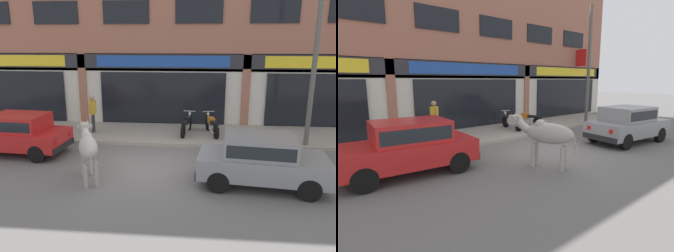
% 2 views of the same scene
% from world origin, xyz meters
% --- Properties ---
extents(ground_plane, '(90.00, 90.00, 0.00)m').
position_xyz_m(ground_plane, '(0.00, 0.00, 0.00)').
color(ground_plane, '#605E5B').
extents(sidewalk, '(19.00, 3.19, 0.13)m').
position_xyz_m(sidewalk, '(0.00, 3.79, 0.07)').
color(sidewalk, gray).
rests_on(sidewalk, ground).
extents(shop_building, '(23.00, 1.40, 8.67)m').
position_xyz_m(shop_building, '(0.00, 5.64, 4.11)').
color(shop_building, '#9E604C').
rests_on(shop_building, ground).
extents(cow, '(1.13, 2.01, 1.61)m').
position_xyz_m(cow, '(-1.48, -1.05, 1.01)').
color(cow, '#9E998E').
rests_on(cow, ground).
extents(car_0, '(3.74, 2.00, 1.46)m').
position_xyz_m(car_0, '(3.45, -1.01, 0.81)').
color(car_0, black).
rests_on(car_0, ground).
extents(car_1, '(3.71, 1.87, 1.46)m').
position_xyz_m(car_1, '(-4.72, 0.92, 0.81)').
color(car_1, black).
rests_on(car_1, ground).
extents(motorcycle_0, '(0.61, 1.80, 0.88)m').
position_xyz_m(motorcycle_0, '(1.20, 3.62, 0.52)').
color(motorcycle_0, black).
rests_on(motorcycle_0, sidewalk).
extents(motorcycle_1, '(0.66, 1.78, 0.88)m').
position_xyz_m(motorcycle_1, '(2.27, 3.64, 0.52)').
color(motorcycle_1, black).
rests_on(motorcycle_1, sidewalk).
extents(pedestrian, '(0.32, 0.50, 1.60)m').
position_xyz_m(pedestrian, '(-2.82, 3.54, 1.11)').
color(pedestrian, '#2D2D33').
rests_on(pedestrian, sidewalk).
extents(utility_pole, '(0.18, 0.18, 6.34)m').
position_xyz_m(utility_pole, '(5.79, 2.50, 3.30)').
color(utility_pole, '#595651').
rests_on(utility_pole, sidewalk).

